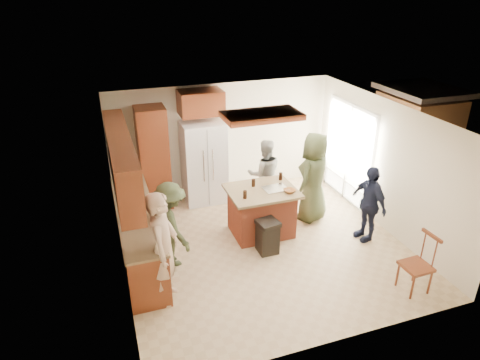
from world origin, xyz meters
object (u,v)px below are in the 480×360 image
object	(u,v)px
person_front_left	(163,249)
spindle_chair	(417,266)
person_behind_left	(265,174)
trash_bin	(268,236)
person_behind_right	(314,178)
kitchen_island	(261,211)
refrigerator	(204,162)
person_counter	(171,225)
person_side_right	(369,203)

from	to	relation	value
person_front_left	spindle_chair	size ratio (longest dim) A/B	1.85
person_behind_left	trash_bin	size ratio (longest dim) A/B	2.42
person_behind_right	spindle_chair	size ratio (longest dim) A/B	1.85
kitchen_island	refrigerator	bearing A→B (deg)	111.74
person_behind_left	kitchen_island	xyz separation A→B (m)	(-0.46, -0.99, -0.29)
kitchen_island	person_counter	bearing A→B (deg)	-166.94
kitchen_island	trash_bin	size ratio (longest dim) A/B	2.03
person_behind_left	person_front_left	bearing A→B (deg)	52.88
person_side_right	person_counter	xyz separation A→B (m)	(-3.61, 0.39, 0.03)
person_front_left	person_behind_left	world-z (taller)	person_front_left
person_side_right	spindle_chair	size ratio (longest dim) A/B	1.48
person_behind_left	person_behind_right	size ratio (longest dim) A/B	0.83
person_behind_right	refrigerator	size ratio (longest dim) A/B	1.02
person_behind_right	kitchen_island	distance (m)	1.28
person_behind_left	person_side_right	distance (m)	2.25
person_front_left	person_counter	bearing A→B (deg)	4.33
refrigerator	kitchen_island	size ratio (longest dim) A/B	1.41
person_behind_right	person_counter	bearing A→B (deg)	-21.83
person_behind_left	person_counter	bearing A→B (deg)	42.64
person_behind_left	kitchen_island	world-z (taller)	person_behind_left
refrigerator	person_side_right	bearing A→B (deg)	-45.32
person_front_left	spindle_chair	distance (m)	3.92
person_behind_left	refrigerator	size ratio (longest dim) A/B	0.85
refrigerator	trash_bin	bearing A→B (deg)	-76.80
person_behind_right	refrigerator	bearing A→B (deg)	-72.44
person_front_left	person_side_right	world-z (taller)	person_front_left
person_counter	spindle_chair	world-z (taller)	person_counter
person_front_left	person_behind_right	world-z (taller)	person_behind_right
spindle_chair	kitchen_island	bearing A→B (deg)	125.23
person_counter	trash_bin	distance (m)	1.74
person_side_right	refrigerator	world-z (taller)	refrigerator
person_counter	trash_bin	bearing A→B (deg)	-115.03
person_counter	refrigerator	xyz separation A→B (m)	(1.12, 2.12, 0.14)
person_side_right	person_behind_left	bearing A→B (deg)	-148.85
person_front_left	person_behind_left	xyz separation A→B (m)	(2.53, 2.29, -0.16)
person_counter	kitchen_island	xyz separation A→B (m)	(1.80, 0.42, -0.29)
person_behind_left	person_behind_right	world-z (taller)	person_behind_right
person_behind_left	person_counter	distance (m)	2.66
person_front_left	person_side_right	bearing A→B (deg)	-61.57
person_behind_left	person_side_right	xyz separation A→B (m)	(1.35, -1.80, -0.02)
refrigerator	spindle_chair	distance (m)	4.72
person_counter	person_front_left	bearing A→B (deg)	145.52
refrigerator	trash_bin	world-z (taller)	refrigerator
person_front_left	refrigerator	xyz separation A→B (m)	(1.39, 3.00, -0.02)
spindle_chair	person_side_right	bearing A→B (deg)	85.17
person_front_left	person_behind_right	distance (m)	3.58
person_front_left	spindle_chair	xyz separation A→B (m)	(3.74, -1.07, -0.47)
person_front_left	kitchen_island	bearing A→B (deg)	-36.65
person_counter	spindle_chair	distance (m)	4.00
person_front_left	refrigerator	world-z (taller)	person_front_left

